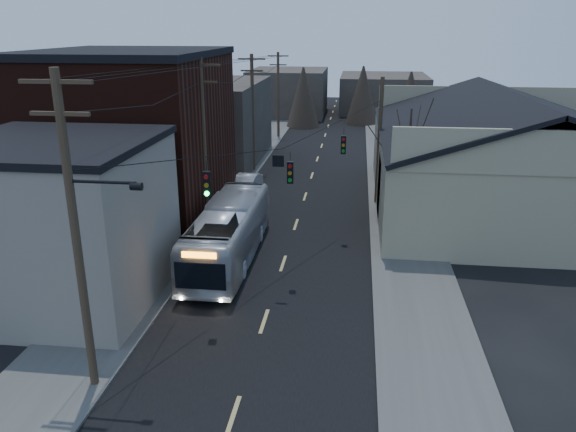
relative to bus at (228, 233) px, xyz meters
The scene contains 13 objects.
road_surface 16.24m from the bus, 79.83° to the left, with size 9.00×110.00×0.02m, color black.
sidewalk_left 16.39m from the bus, 102.90° to the left, with size 4.00×110.00×0.12m, color #474744.
sidewalk_right 18.52m from the bus, 59.55° to the left, with size 4.00×110.00×0.12m, color #474744.
building_clapboard 8.22m from the bus, 140.37° to the right, with size 8.00×8.00×7.00m, color gray.
building_brick 9.90m from the bus, 140.40° to the left, with size 10.00×12.00×10.00m, color black.
building_left_far 22.98m from the bus, 106.87° to the left, with size 9.00×14.00×7.00m, color #36312B.
warehouse 19.28m from the bus, 34.54° to the left, with size 16.16×20.60×7.73m.
building_far_left 51.03m from the bus, 93.54° to the left, with size 10.00×12.00×6.00m, color #36312B.
building_far_right 56.78m from the bus, 80.00° to the left, with size 12.00×14.00×5.00m, color #36312B.
bare_tree 11.26m from the bus, 32.29° to the left, with size 0.40×0.40×7.20m, color black.
utility_lines 10.63m from the bus, 91.47° to the left, with size 11.24×45.28×10.50m.
bus is the anchor object (origin of this frame).
parked_car 12.11m from the bus, 96.87° to the left, with size 1.48×4.25×1.40m, color #ABADB3.
Camera 1 is at (3.50, -12.27, 11.60)m, focal length 35.00 mm.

